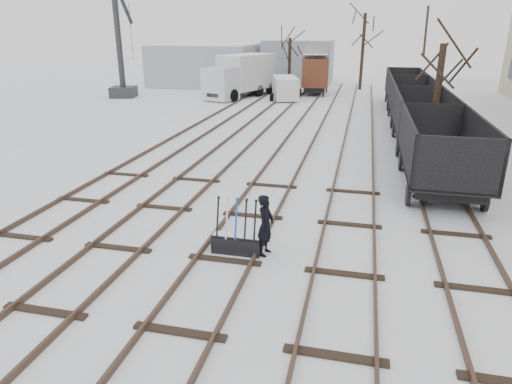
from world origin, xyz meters
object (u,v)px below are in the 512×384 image
Objects in this scene: lorry at (241,76)px; panel_van at (285,88)px; freight_wagon_a at (440,162)px; box_van_wagon at (315,71)px; ground_frame at (237,243)px; worker at (265,225)px; crane at (122,65)px.

lorry is 4.03m from panel_van.
freight_wagon_a is 25.70m from box_van_wagon.
worker reaches higher than ground_frame.
box_van_wagon is (-7.35, 24.61, 1.04)m from freight_wagon_a.
freight_wagon_a is at bearing -36.83° from lorry.
crane is (-17.17, 25.77, 2.35)m from ground_frame.
ground_frame is 0.31× the size of box_van_wagon.
worker is 0.16× the size of crane.
lorry is (-7.39, 27.95, 1.52)m from ground_frame.
crane reaches higher than worker.
ground_frame is at bearing -53.90° from lorry.
box_van_wagon is at bearing 5.83° from crane.
ground_frame is 0.18× the size of lorry.
worker is (0.75, 0.10, 0.54)m from ground_frame.
lorry is at bearing -157.50° from box_van_wagon.
lorry reaches higher than freight_wagon_a.
panel_van is (-4.23, 27.36, 0.14)m from worker.
ground_frame is at bearing 107.63° from worker.
crane reaches higher than panel_van.
ground_frame is 28.95m from lorry.
freight_wagon_a is 25.04m from lorry.
ground_frame is 0.23× the size of freight_wagon_a.
lorry is at bearing -1.07° from crane.
worker is 0.20× the size of lorry.
lorry is (-8.14, 27.85, 0.98)m from worker.
lorry is (-5.86, -3.35, -0.24)m from box_van_wagon.
freight_wagon_a is at bearing 49.10° from ground_frame.
lorry is 10.06m from crane.
box_van_wagon is (-1.52, 31.30, 1.76)m from ground_frame.
ground_frame is at bearing -69.97° from crane.
box_van_wagon reaches higher than panel_van.
freight_wagon_a reaches higher than ground_frame.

